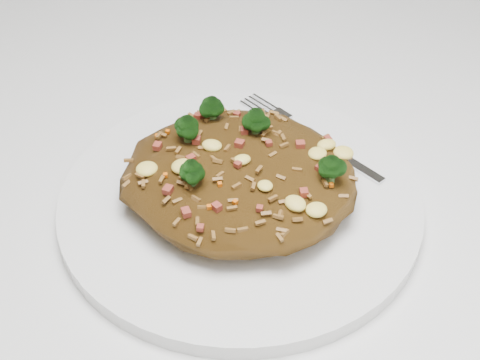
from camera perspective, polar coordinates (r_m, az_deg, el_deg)
name	(u,v)px	position (r m, az deg, el deg)	size (l,w,h in m)	color
dining_table	(296,250)	(0.64, 4.82, -5.98)	(1.20, 0.80, 0.75)	white
plate	(240,200)	(0.54, 0.00, -1.73)	(0.29, 0.29, 0.01)	white
fried_rice	(240,169)	(0.52, -0.01, 0.96)	(0.18, 0.17, 0.06)	brown
fork	(316,141)	(0.59, 6.51, 3.35)	(0.14, 0.11, 0.00)	silver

